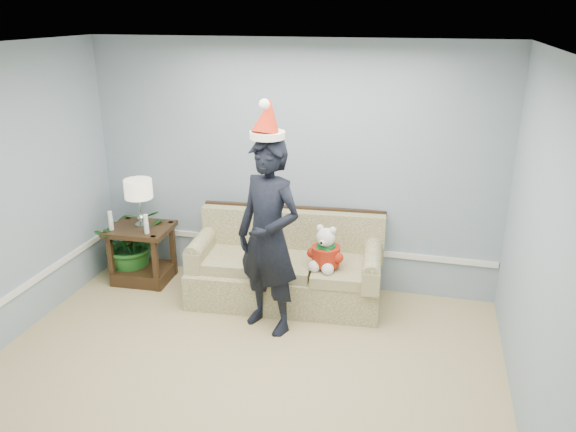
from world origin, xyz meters
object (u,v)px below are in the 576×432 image
Objects in this scene: side_table at (143,259)px; teddy_bear at (326,253)px; table_lamp at (138,191)px; man at (269,237)px; houseplant at (131,241)px; sofa at (286,269)px.

side_table is 2.21m from teddy_bear.
table_lamp is 1.81m from man.
teddy_bear is (2.34, -0.27, 0.22)m from houseplant.
houseplant is 1.87× the size of teddy_bear.
side_table is at bearing 175.47° from sofa.
houseplant is (-0.17, 0.07, 0.18)m from side_table.
man is 4.08× the size of teddy_bear.
man is at bearing -20.12° from side_table.
man is (-0.01, -0.62, 0.62)m from sofa.
sofa reaches higher than houseplant.
table_lamp is 2.21m from teddy_bear.
houseplant is at bearing 173.22° from sofa.
teddy_bear is (2.16, -0.20, 0.40)m from side_table.
man is (1.68, -0.65, -0.12)m from table_lamp.
sofa is 0.60m from teddy_bear.
man is (1.87, -0.69, 0.52)m from houseplant.
teddy_bear reaches higher than houseplant.
teddy_bear is (0.47, 0.42, -0.29)m from man.
man reaches higher than side_table.
sofa is at bearing 168.38° from teddy_bear.
table_lamp reaches higher than houseplant.
side_table is at bearing -176.73° from man.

